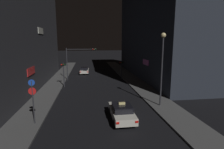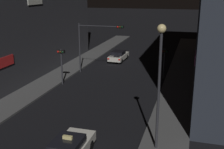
% 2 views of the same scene
% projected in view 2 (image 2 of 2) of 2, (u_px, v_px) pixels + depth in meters
% --- Properties ---
extents(sidewalk_left, '(3.01, 57.63, 0.16)m').
position_uv_depth(sidewalk_left, '(65.00, 72.00, 34.69)').
color(sidewalk_left, '#4C4C4C').
rests_on(sidewalk_left, ground_plane).
extents(sidewalk_right, '(3.01, 57.63, 0.16)m').
position_uv_depth(sidewalk_right, '(179.00, 81.00, 31.09)').
color(sidewalk_right, '#4C4C4C').
rests_on(sidewalk_right, ground_plane).
extents(taxi, '(1.85, 4.47, 1.62)m').
position_uv_depth(taxi, '(69.00, 149.00, 16.59)').
color(taxi, silver).
rests_on(taxi, ground_plane).
extents(far_car, '(1.95, 4.51, 1.42)m').
position_uv_depth(far_car, '(119.00, 56.00, 40.13)').
color(far_car, silver).
rests_on(far_car, ground_plane).
extents(traffic_light_overhead, '(5.40, 0.42, 5.84)m').
position_uv_depth(traffic_light_overhead, '(96.00, 38.00, 33.16)').
color(traffic_light_overhead, '#2D2D33').
rests_on(traffic_light_overhead, ground_plane).
extents(traffic_light_left_kerb, '(0.80, 0.42, 3.75)m').
position_uv_depth(traffic_light_left_kerb, '(61.00, 59.00, 29.59)').
color(traffic_light_left_kerb, '#2D2D33').
rests_on(traffic_light_left_kerb, ground_plane).
extents(traffic_light_right_kerb, '(0.80, 0.42, 3.37)m').
position_uv_depth(traffic_light_right_kerb, '(164.00, 57.00, 31.66)').
color(traffic_light_right_kerb, '#2D2D33').
rests_on(traffic_light_right_kerb, ground_plane).
extents(street_lamp_near_block, '(0.51, 0.51, 7.59)m').
position_uv_depth(street_lamp_near_block, '(160.00, 68.00, 16.43)').
color(street_lamp_near_block, '#2D2D33').
rests_on(street_lamp_near_block, sidewalk_right).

